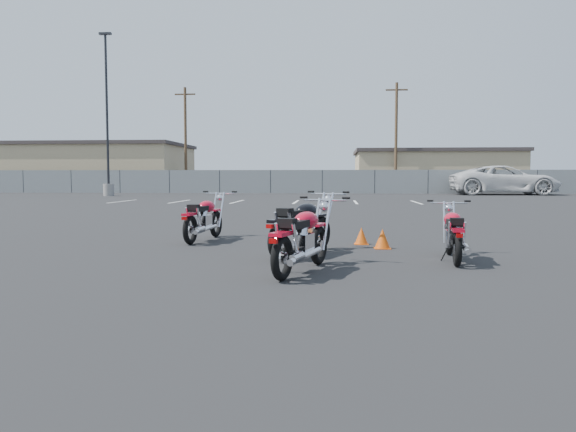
# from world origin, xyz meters

# --- Properties ---
(ground) EXTENTS (120.00, 120.00, 0.00)m
(ground) POSITION_xyz_m (0.00, 0.00, 0.00)
(ground) COLOR black
(ground) RESTS_ON ground
(motorcycle_front_red) EXTENTS (0.76, 1.97, 0.97)m
(motorcycle_front_red) POSITION_xyz_m (-1.65, 2.70, 0.44)
(motorcycle_front_red) COLOR black
(motorcycle_front_red) RESTS_ON ground
(motorcycle_second_black) EXTENTS (1.27, 2.03, 1.02)m
(motorcycle_second_black) POSITION_xyz_m (0.41, 0.84, 0.46)
(motorcycle_second_black) COLOR black
(motorcycle_second_black) RESTS_ON ground
(motorcycle_third_red) EXTENTS (1.01, 1.98, 0.98)m
(motorcycle_third_red) POSITION_xyz_m (0.51, -0.83, 0.45)
(motorcycle_third_red) COLOR black
(motorcycle_third_red) RESTS_ON ground
(motorcycle_rear_red) EXTENTS (0.70, 1.81, 0.89)m
(motorcycle_rear_red) POSITION_xyz_m (2.74, 0.40, 0.40)
(motorcycle_rear_red) COLOR black
(motorcycle_rear_red) RESTS_ON ground
(training_cone_near) EXTENTS (0.27, 0.27, 0.32)m
(training_cone_near) POSITION_xyz_m (1.44, 2.37, 0.16)
(training_cone_near) COLOR #D84F0B
(training_cone_near) RESTS_ON ground
(training_cone_extra) EXTENTS (0.29, 0.29, 0.35)m
(training_cone_extra) POSITION_xyz_m (1.78, 1.76, 0.17)
(training_cone_extra) COLOR #D84F0B
(training_cone_extra) RESTS_ON ground
(light_pole_west) EXTENTS (0.80, 0.70, 10.71)m
(light_pole_west) POSITION_xyz_m (-14.09, 28.11, 2.82)
(light_pole_west) COLOR gray
(light_pole_west) RESTS_ON ground
(chainlink_fence) EXTENTS (80.06, 0.06, 1.80)m
(chainlink_fence) POSITION_xyz_m (-0.00, 35.00, 0.90)
(chainlink_fence) COLOR slate
(chainlink_fence) RESTS_ON ground
(tan_building_west) EXTENTS (18.40, 10.40, 4.30)m
(tan_building_west) POSITION_xyz_m (-22.00, 42.00, 2.16)
(tan_building_west) COLOR tan
(tan_building_west) RESTS_ON ground
(tan_building_east) EXTENTS (14.40, 9.40, 3.70)m
(tan_building_east) POSITION_xyz_m (10.00, 44.00, 1.86)
(tan_building_east) COLOR tan
(tan_building_east) RESTS_ON ground
(utility_pole_b) EXTENTS (1.80, 0.24, 9.00)m
(utility_pole_b) POSITION_xyz_m (-12.00, 40.00, 4.69)
(utility_pole_b) COLOR #473221
(utility_pole_b) RESTS_ON ground
(utility_pole_c) EXTENTS (1.80, 0.24, 9.00)m
(utility_pole_c) POSITION_xyz_m (6.00, 39.00, 4.69)
(utility_pole_c) COLOR #473221
(utility_pole_c) RESTS_ON ground
(parking_line_stripes) EXTENTS (15.12, 4.00, 0.01)m
(parking_line_stripes) POSITION_xyz_m (-2.50, 20.00, 0.00)
(parking_line_stripes) COLOR silver
(parking_line_stripes) RESTS_ON ground
(white_van) EXTENTS (3.49, 8.62, 3.27)m
(white_van) POSITION_xyz_m (12.97, 32.72, 1.63)
(white_van) COLOR silver
(white_van) RESTS_ON ground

